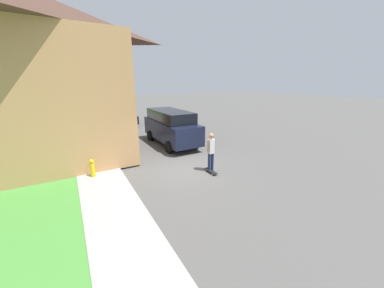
% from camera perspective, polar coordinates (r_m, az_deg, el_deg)
% --- Properties ---
extents(ground_plane, '(120.00, 120.00, 0.00)m').
position_cam_1_polar(ground_plane, '(10.33, -2.27, -6.33)').
color(ground_plane, '#54514F').
extents(sidewalk, '(1.80, 80.00, 0.10)m').
position_cam_1_polar(sidewalk, '(14.99, -25.83, -0.52)').
color(sidewalk, '#ADA89E').
rests_on(sidewalk, ground_plane).
extents(lawn_tree_near, '(3.25, 3.25, 6.29)m').
position_cam_1_polar(lawn_tree_near, '(11.86, -34.30, 17.18)').
color(lawn_tree_near, brown).
rests_on(lawn_tree_near, lawn).
extents(suv_parked, '(2.02, 5.16, 2.20)m').
position_cam_1_polar(suv_parked, '(13.92, -5.66, 4.73)').
color(suv_parked, black).
rests_on(suv_parked, ground_plane).
extents(car_down_street, '(1.91, 4.58, 1.45)m').
position_cam_1_polar(car_down_street, '(22.08, -17.90, 7.04)').
color(car_down_street, black).
rests_on(car_down_street, ground_plane).
extents(skateboarder, '(0.41, 0.24, 1.79)m').
position_cam_1_polar(skateboarder, '(9.66, 5.10, -1.65)').
color(skateboarder, '#192347').
rests_on(skateboarder, ground_plane).
extents(skateboard, '(0.23, 0.84, 0.10)m').
position_cam_1_polar(skateboard, '(9.78, 4.99, -7.20)').
color(skateboard, black).
rests_on(skateboard, ground_plane).
extents(fire_hydrant, '(0.20, 0.20, 0.77)m').
position_cam_1_polar(fire_hydrant, '(9.98, -25.03, -5.86)').
color(fire_hydrant, gold).
rests_on(fire_hydrant, sidewalk).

